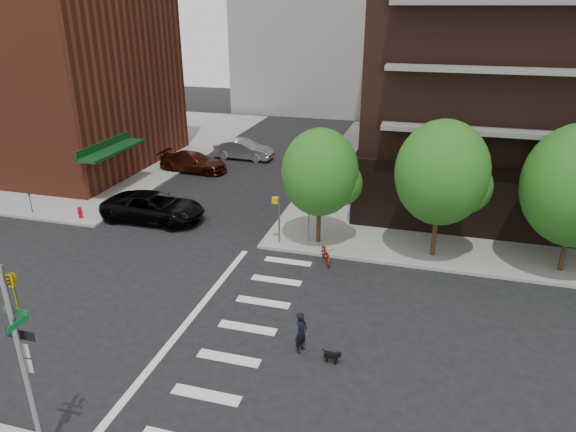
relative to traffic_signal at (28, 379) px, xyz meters
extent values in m
plane|color=black|center=(0.47, 7.49, -2.70)|extent=(120.00, 120.00, 0.00)
cube|color=gray|center=(-24.03, 30.99, -2.62)|extent=(31.00, 33.00, 0.15)
cube|color=silver|center=(3.47, 3.49, -2.69)|extent=(2.40, 0.50, 0.01)
cube|color=silver|center=(3.47, 5.49, -2.69)|extent=(2.40, 0.50, 0.01)
cube|color=silver|center=(3.47, 7.49, -2.69)|extent=(2.40, 0.50, 0.01)
cube|color=silver|center=(3.47, 9.49, -2.69)|extent=(2.40, 0.50, 0.01)
cube|color=silver|center=(3.47, 11.49, -2.69)|extent=(2.40, 0.50, 0.01)
cube|color=silver|center=(3.47, 13.49, -2.69)|extent=(2.40, 0.50, 0.01)
cube|color=silver|center=(0.97, 7.49, -2.69)|extent=(0.30, 13.00, 0.01)
cube|color=black|center=(18.47, 31.49, -0.55)|extent=(25.50, 25.50, 4.00)
cube|color=maroon|center=(-21.53, 25.49, 7.45)|extent=(20.00, 15.00, 20.00)
cube|color=#0C3814|center=(-10.83, 20.49, 0.25)|extent=(1.40, 6.00, 0.20)
cylinder|color=#301E11|center=(4.47, 15.99, -1.40)|extent=(0.24, 0.24, 2.30)
sphere|color=#235B19|center=(4.47, 15.99, 1.35)|extent=(4.00, 4.00, 4.00)
cylinder|color=#301E11|center=(10.47, 15.99, -1.25)|extent=(0.24, 0.24, 2.60)
sphere|color=#235B19|center=(10.47, 15.99, 1.85)|extent=(4.50, 4.50, 4.50)
cylinder|color=#301E11|center=(16.47, 15.99, -1.40)|extent=(0.24, 0.24, 2.30)
cylinder|color=slate|center=(-0.03, -0.01, 0.45)|extent=(0.16, 0.16, 6.00)
imported|color=gold|center=(0.22, -0.01, 2.75)|extent=(0.16, 0.20, 1.00)
cube|color=#0A5926|center=(-0.03, 0.14, 2.05)|extent=(0.75, 0.02, 0.18)
cube|color=#0A5926|center=(0.12, -0.01, 1.80)|extent=(0.02, 0.75, 0.18)
cube|color=black|center=(-0.03, 0.11, 1.35)|extent=(0.90, 0.02, 0.28)
cube|color=silver|center=(-0.03, 0.11, 0.85)|extent=(0.32, 0.02, 0.42)
cube|color=silver|center=(-0.03, 0.11, 0.35)|extent=(0.32, 0.02, 0.42)
cylinder|color=slate|center=(2.47, 15.29, -1.25)|extent=(0.10, 0.10, 2.60)
cube|color=gold|center=(2.27, 15.29, -0.15)|extent=(0.32, 0.25, 0.32)
cylinder|color=slate|center=(3.97, 15.79, -1.45)|extent=(0.08, 0.08, 2.20)
cube|color=gold|center=(3.97, 15.64, -0.55)|extent=(0.64, 0.02, 0.64)
cylinder|color=#A50C0C|center=(-10.03, 15.29, -2.25)|extent=(0.22, 0.22, 0.60)
sphere|color=#A50C0C|center=(-10.03, 15.29, -1.94)|extent=(0.24, 0.24, 0.24)
cylinder|color=black|center=(-13.53, 15.29, -2.00)|extent=(0.05, 0.05, 1.10)
cube|color=black|center=(-13.53, 15.29, -1.34)|extent=(0.10, 0.08, 0.22)
imported|color=black|center=(-5.74, 16.49, -1.85)|extent=(2.85, 6.13, 1.70)
imported|color=#381309|center=(-7.73, 26.12, -1.93)|extent=(2.28, 5.33, 1.53)
imported|color=#A1A4A8|center=(-5.24, 30.54, -1.89)|extent=(1.87, 4.97, 1.62)
imported|color=maroon|center=(5.31, 13.99, -2.23)|extent=(1.30, 1.89, 0.94)
imported|color=black|center=(5.92, 6.66, -1.87)|extent=(0.68, 0.54, 1.65)
cube|color=black|center=(7.14, 6.27, -2.37)|extent=(0.52, 0.22, 0.20)
cube|color=black|center=(7.42, 6.25, -2.25)|extent=(0.16, 0.13, 0.15)
cylinder|color=black|center=(7.29, 6.32, -2.59)|extent=(0.05, 0.05, 0.22)
cylinder|color=black|center=(6.98, 6.22, -2.59)|extent=(0.05, 0.05, 0.22)
camera|label=1|loc=(9.77, -8.76, 9.33)|focal=32.00mm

